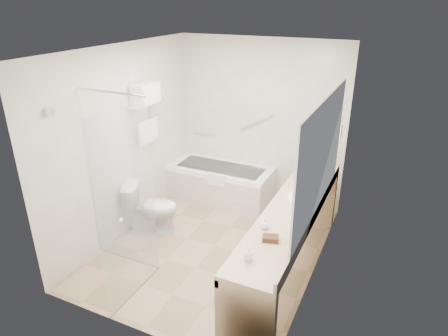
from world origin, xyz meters
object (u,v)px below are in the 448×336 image
at_px(vanity_counter, 290,227).
at_px(toilet, 152,208).
at_px(bathtub, 221,183).
at_px(amenity_basket, 270,238).
at_px(water_bottle_left, 294,185).

xyz_separation_m(vanity_counter, toilet, (-1.97, 0.14, -0.29)).
bearing_deg(bathtub, vanity_counter, -42.35).
distance_m(vanity_counter, amenity_basket, 0.69).
bearing_deg(amenity_basket, water_bottle_left, 94.46).
distance_m(bathtub, vanity_counter, 2.09).
bearing_deg(amenity_basket, bathtub, 126.53).
relative_size(vanity_counter, toilet, 3.79).
xyz_separation_m(vanity_counter, water_bottle_left, (-0.11, 0.47, 0.29)).
relative_size(bathtub, vanity_counter, 0.59).
bearing_deg(vanity_counter, bathtub, 137.65).
bearing_deg(amenity_basket, toilet, 158.23).
xyz_separation_m(bathtub, toilet, (-0.45, -1.25, 0.07)).
xyz_separation_m(vanity_counter, amenity_basket, (-0.02, -0.64, 0.24)).
xyz_separation_m(bathtub, water_bottle_left, (1.42, -0.92, 0.66)).
relative_size(toilet, amenity_basket, 4.63).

